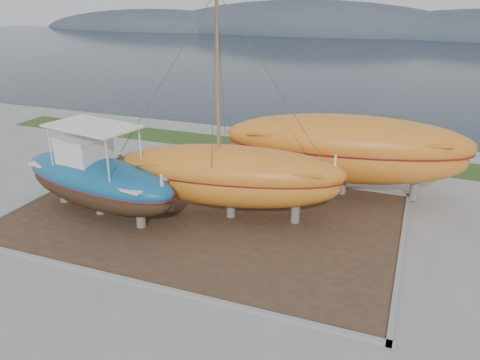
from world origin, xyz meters
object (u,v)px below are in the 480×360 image
at_px(blue_caique, 96,170).
at_px(orange_sailboat, 230,113).
at_px(white_dinghy, 98,178).
at_px(orange_bare_hull, 345,157).

distance_m(blue_caique, orange_sailboat, 7.01).
height_order(white_dinghy, orange_bare_hull, orange_bare_hull).
xyz_separation_m(white_dinghy, orange_bare_hull, (12.66, 4.16, 1.49)).
relative_size(orange_sailboat, orange_bare_hull, 0.84).
bearing_deg(orange_bare_hull, orange_sailboat, -140.79).
bearing_deg(white_dinghy, orange_sailboat, 9.17).
distance_m(blue_caique, orange_bare_hull, 12.58).
height_order(orange_sailboat, orange_bare_hull, orange_sailboat).
height_order(white_dinghy, orange_sailboat, orange_sailboat).
relative_size(white_dinghy, orange_bare_hull, 0.31).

